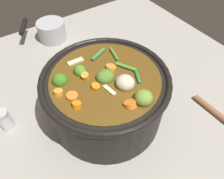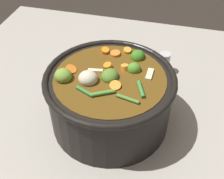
% 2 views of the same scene
% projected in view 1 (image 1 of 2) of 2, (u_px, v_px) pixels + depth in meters
% --- Properties ---
extents(ground_plane, '(1.10, 1.10, 0.00)m').
position_uv_depth(ground_plane, '(106.00, 114.00, 0.63)').
color(ground_plane, '#9E998E').
extents(cooking_pot, '(0.32, 0.32, 0.17)m').
position_uv_depth(cooking_pot, '(106.00, 96.00, 0.57)').
color(cooking_pot, black).
rests_on(cooking_pot, ground_plane).
extents(salt_shaker, '(0.03, 0.03, 0.07)m').
position_uv_depth(salt_shaker, '(5.00, 120.00, 0.57)').
color(salt_shaker, silver).
rests_on(salt_shaker, ground_plane).
extents(small_saucepan, '(0.17, 0.15, 0.07)m').
position_uv_depth(small_saucepan, '(51.00, 31.00, 0.84)').
color(small_saucepan, '#ADADB2').
rests_on(small_saucepan, ground_plane).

